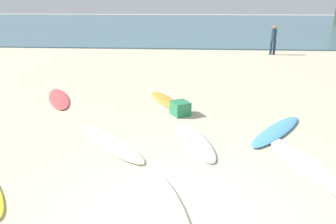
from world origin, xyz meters
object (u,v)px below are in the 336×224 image
Objects in this scene: surfboard_6 at (303,163)px; beachgoer_near at (274,39)px; surfboard_7 at (59,98)px; surfboard_8 at (166,211)px; beach_cooler at (180,108)px; surfboard_1 at (276,131)px; surfboard_0 at (195,140)px; surfboard_2 at (166,100)px; surfboard_3 at (110,143)px.

beachgoer_near is at bearing -115.24° from surfboard_6.
surfboard_8 is (3.87, -5.61, 0.01)m from surfboard_7.
surfboard_7 is at bearing 107.65° from surfboard_8.
beach_cooler is (-2.51, 2.70, 0.16)m from surfboard_6.
surfboard_1 is at bearing 71.71° from beachgoer_near.
surfboard_7 is at bearing -51.58° from surfboard_0.
beachgoer_near is (4.47, 12.22, 0.86)m from surfboard_0.
surfboard_6 is (0.13, -1.61, -0.01)m from surfboard_1.
surfboard_2 is (-0.89, 2.97, 0.00)m from surfboard_0.
surfboard_6 is at bearing 73.72° from beachgoer_near.
beach_cooler is (-0.39, 1.79, 0.15)m from surfboard_0.
surfboard_1 is at bearing 133.89° from surfboard_7.
surfboard_0 is 2.10m from surfboard_1.
surfboard_2 is at bearing 153.71° from surfboard_7.
surfboard_7 is 4.11m from beach_cooler.
surfboard_2 is 1.29m from beach_cooler.
surfboard_3 is (-1.88, -0.27, -0.00)m from surfboard_0.
surfboard_0 is 1.07× the size of surfboard_2.
surfboard_3 reaches higher than surfboard_6.
surfboard_1 is 1.00× the size of surfboard_6.
surfboard_6 is (3.99, -0.64, -0.01)m from surfboard_3.
surfboard_0 is 2.30m from surfboard_6.
surfboard_7 is at bearing -26.78° from surfboard_2.
surfboard_8 is (0.43, -5.62, -0.00)m from surfboard_2.
surfboard_3 is 1.57× the size of beachgoer_near.
beachgoer_near reaches higher than surfboard_8.
surfboard_2 reaches higher than surfboard_1.
beachgoer_near is at bearing 113.73° from surfboard_1.
surfboard_3 is 1.01× the size of surfboard_8.
surfboard_1 reaches higher than surfboard_7.
beachgoer_near reaches higher than surfboard_2.
beach_cooler reaches higher than surfboard_0.
surfboard_2 reaches higher than surfboard_7.
surfboard_3 is at bearing -24.18° from surfboard_6.
beachgoer_near reaches higher than beach_cooler.
beach_cooler reaches higher than surfboard_8.
beachgoer_near is at bearing 65.01° from beach_cooler.
surfboard_8 reaches higher than surfboard_3.
surfboard_3 is at bearing 56.95° from beachgoer_near.
surfboard_7 is at bearing -95.80° from surfboard_3.
surfboard_8 reaches higher than surfboard_1.
surfboard_1 is at bearing 36.98° from surfboard_8.
beach_cooler is (3.93, -1.17, 0.16)m from surfboard_7.
surfboard_7 is (-6.44, 3.88, 0.00)m from surfboard_6.
surfboard_3 is at bearing 46.24° from surfboard_2.
surfboard_6 is at bearing 100.95° from surfboard_2.
beach_cooler is at bearing 137.03° from surfboard_7.
surfboard_0 reaches higher than surfboard_3.
beachgoer_near is at bearing 54.76° from surfboard_8.
surfboard_8 is at bearing -90.21° from surfboard_1.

